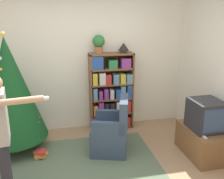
# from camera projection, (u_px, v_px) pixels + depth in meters

# --- Properties ---
(wall_back) EXTENTS (8.00, 0.10, 2.60)m
(wall_back) POSITION_uv_depth(u_px,v_px,m) (81.00, 61.00, 4.65)
(wall_back) COLOR silver
(wall_back) RESTS_ON ground_plane
(area_rug) EXTENTS (2.73, 1.87, 0.01)m
(area_rug) POSITION_uv_depth(u_px,v_px,m) (67.00, 171.00, 3.57)
(area_rug) COLOR #56664C
(area_rug) RESTS_ON ground_plane
(bookshelf) EXTENTS (0.82, 0.27, 1.47)m
(bookshelf) POSITION_uv_depth(u_px,v_px,m) (111.00, 93.00, 4.72)
(bookshelf) COLOR brown
(bookshelf) RESTS_ON ground_plane
(tv_stand) EXTENTS (0.51, 0.84, 0.45)m
(tv_stand) POSITION_uv_depth(u_px,v_px,m) (202.00, 142.00, 3.92)
(tv_stand) COLOR brown
(tv_stand) RESTS_ON ground_plane
(television) EXTENTS (0.44, 0.48, 0.46)m
(television) POSITION_uv_depth(u_px,v_px,m) (206.00, 115.00, 3.78)
(television) COLOR #28282D
(television) RESTS_ON tv_stand
(game_remote) EXTENTS (0.04, 0.12, 0.02)m
(game_remote) POSITION_uv_depth(u_px,v_px,m) (204.00, 137.00, 3.58)
(game_remote) COLOR white
(game_remote) RESTS_ON tv_stand
(christmas_tree) EXTENTS (1.05, 1.05, 1.91)m
(christmas_tree) POSITION_uv_depth(u_px,v_px,m) (10.00, 90.00, 3.88)
(christmas_tree) COLOR #4C3323
(christmas_tree) RESTS_ON ground_plane
(armchair) EXTENTS (0.71, 0.70, 0.92)m
(armchair) POSITION_uv_depth(u_px,v_px,m) (112.00, 133.00, 3.99)
(armchair) COLOR #334256
(armchair) RESTS_ON ground_plane
(standing_person) EXTENTS (0.67, 0.47, 1.55)m
(standing_person) POSITION_uv_depth(u_px,v_px,m) (1.00, 130.00, 2.78)
(standing_person) COLOR #232328
(standing_person) RESTS_ON ground_plane
(potted_plant) EXTENTS (0.22, 0.22, 0.33)m
(potted_plant) POSITION_uv_depth(u_px,v_px,m) (99.00, 43.00, 4.41)
(potted_plant) COLOR #935B38
(potted_plant) RESTS_ON bookshelf
(table_lamp) EXTENTS (0.20, 0.20, 0.18)m
(table_lamp) POSITION_uv_depth(u_px,v_px,m) (124.00, 47.00, 4.53)
(table_lamp) COLOR #473828
(table_lamp) RESTS_ON bookshelf
(book_pile_near_tree) EXTENTS (0.24, 0.21, 0.12)m
(book_pile_near_tree) POSITION_uv_depth(u_px,v_px,m) (40.00, 154.00, 3.88)
(book_pile_near_tree) COLOR beige
(book_pile_near_tree) RESTS_ON ground_plane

